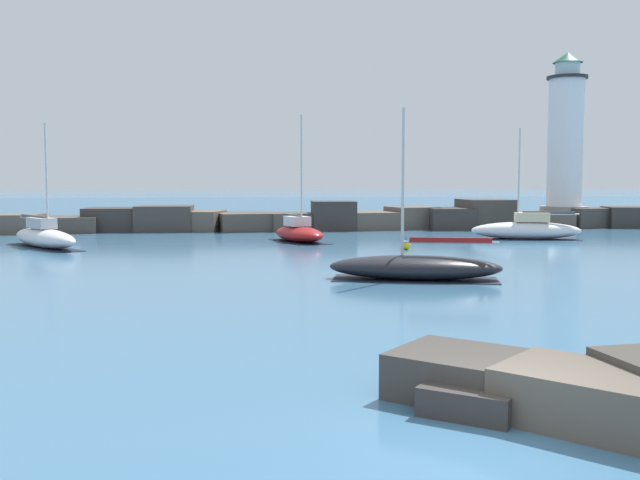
# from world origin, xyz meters

# --- Properties ---
(ground_plane) EXTENTS (600.00, 600.00, 0.00)m
(ground_plane) POSITION_xyz_m (0.00, 0.00, 0.00)
(ground_plane) COLOR #3D6B8E
(open_sea_beyond) EXTENTS (400.00, 116.00, 0.01)m
(open_sea_beyond) POSITION_xyz_m (0.00, 108.37, 0.00)
(open_sea_beyond) COLOR #2D5B7F
(open_sea_beyond) RESTS_ON ground
(breakwater_jetty) EXTENTS (63.32, 6.63, 2.48)m
(breakwater_jetty) POSITION_xyz_m (1.32, 48.46, 0.89)
(breakwater_jetty) COLOR #383330
(breakwater_jetty) RESTS_ON ground
(lighthouse) EXTENTS (4.10, 4.10, 15.23)m
(lighthouse) POSITION_xyz_m (25.60, 49.68, 6.68)
(lighthouse) COLOR gray
(lighthouse) RESTS_ON ground
(sailboat_moored_0) EXTENTS (7.42, 3.99, 7.01)m
(sailboat_moored_0) POSITION_xyz_m (3.63, 18.06, 0.52)
(sailboat_moored_0) COLOR black
(sailboat_moored_0) RESTS_ON ground
(sailboat_moored_2) EXTENTS (4.01, 6.24, 8.35)m
(sailboat_moored_2) POSITION_xyz_m (0.68, 36.85, 0.62)
(sailboat_moored_2) COLOR maroon
(sailboat_moored_2) RESTS_ON ground
(sailboat_moored_3) EXTENTS (7.76, 3.60, 7.68)m
(sailboat_moored_3) POSITION_xyz_m (16.58, 36.82, 0.70)
(sailboat_moored_3) COLOR white
(sailboat_moored_3) RESTS_ON ground
(sailboat_moored_4) EXTENTS (6.21, 7.96, 7.50)m
(sailboat_moored_4) POSITION_xyz_m (-15.13, 34.78, 0.67)
(sailboat_moored_4) COLOR white
(sailboat_moored_4) RESTS_ON ground
(mooring_buoy_orange_near) EXTENTS (0.54, 0.54, 0.74)m
(mooring_buoy_orange_near) POSITION_xyz_m (6.41, 30.54, 0.27)
(mooring_buoy_orange_near) COLOR yellow
(mooring_buoy_orange_near) RESTS_ON ground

